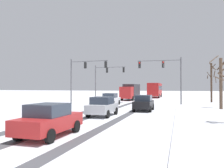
{
  "coord_description": "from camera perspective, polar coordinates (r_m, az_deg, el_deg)",
  "views": [
    {
      "loc": [
        7.34,
        -4.08,
        2.43
      ],
      "look_at": [
        0.0,
        20.87,
        2.8
      ],
      "focal_mm": 36.48,
      "sensor_mm": 36.0,
      "label": 1
    }
  ],
  "objects": [
    {
      "name": "traffic_signal_far_left",
      "position": [
        41.96,
        -1.63,
        2.19
      ],
      "size": [
        5.85,
        0.5,
        6.5
      ],
      "color": "#56565B",
      "rests_on": "ground"
    },
    {
      "name": "traffic_signal_near_left",
      "position": [
        32.63,
        -7.16,
        3.06
      ],
      "size": [
        5.72,
        0.51,
        6.5
      ],
      "color": "#56565B",
      "rests_on": "ground"
    },
    {
      "name": "car_silver_third",
      "position": [
        19.3,
        -2.38,
        -5.61
      ],
      "size": [
        1.85,
        4.11,
        1.62
      ],
      "color": "#B7BABF",
      "rests_on": "ground"
    },
    {
      "name": "wheel_track_right_lane",
      "position": [
        20.39,
        -3.89,
        -7.64
      ],
      "size": [
        0.76,
        32.8,
        0.01
      ],
      "primitive_type": "cube",
      "color": "#4C4C51",
      "rests_on": "ground"
    },
    {
      "name": "bus_oncoming",
      "position": [
        55.34,
        10.74,
        -1.26
      ],
      "size": [
        2.71,
        11.01,
        3.38
      ],
      "color": "#B21E1E",
      "rests_on": "ground"
    },
    {
      "name": "car_white_lead",
      "position": [
        30.8,
        -0.39,
        -3.82
      ],
      "size": [
        1.87,
        4.12,
        1.62
      ],
      "color": "silver",
      "rests_on": "ground"
    },
    {
      "name": "car_black_second",
      "position": [
        23.76,
        7.95,
        -4.7
      ],
      "size": [
        1.87,
        4.12,
        1.62
      ],
      "color": "black",
      "rests_on": "ground"
    },
    {
      "name": "traffic_signal_near_right",
      "position": [
        31.9,
        13.23,
        3.18
      ],
      "size": [
        5.94,
        0.63,
        6.5
      ],
      "color": "#56565B",
      "rests_on": "ground"
    },
    {
      "name": "box_truck_delivery",
      "position": [
        43.45,
        4.65,
        -1.87
      ],
      "size": [
        2.56,
        7.49,
        3.02
      ],
      "color": "red",
      "rests_on": "ground"
    },
    {
      "name": "car_red_fourth",
      "position": [
        11.78,
        -15.42,
        -8.64
      ],
      "size": [
        1.86,
        4.12,
        1.62
      ],
      "color": "red",
      "rests_on": "ground"
    },
    {
      "name": "sidewalk_kerb_right",
      "position": [
        17.74,
        21.95,
        -8.43
      ],
      "size": [
        4.0,
        32.8,
        0.12
      ],
      "primitive_type": "cube",
      "color": "white",
      "rests_on": "ground"
    },
    {
      "name": "bare_tree_sidewalk_mid",
      "position": [
        28.01,
        25.64,
        0.68
      ],
      "size": [
        1.95,
        1.94,
        6.14
      ],
      "color": "brown",
      "rests_on": "ground"
    },
    {
      "name": "wheel_track_center",
      "position": [
        19.64,
        3.37,
        -7.91
      ],
      "size": [
        0.72,
        32.8,
        0.01
      ],
      "primitive_type": "cube",
      "color": "#4C4C51",
      "rests_on": "ground"
    },
    {
      "name": "bare_tree_sidewalk_far",
      "position": [
        40.06,
        23.68,
        0.74
      ],
      "size": [
        1.52,
        1.53,
        6.35
      ],
      "color": "#423023",
      "rests_on": "ground"
    },
    {
      "name": "wheel_track_left_lane",
      "position": [
        21.1,
        -8.67,
        -7.41
      ],
      "size": [
        0.86,
        32.8,
        0.01
      ],
      "primitive_type": "cube",
      "color": "#4C4C51",
      "rests_on": "ground"
    }
  ]
}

